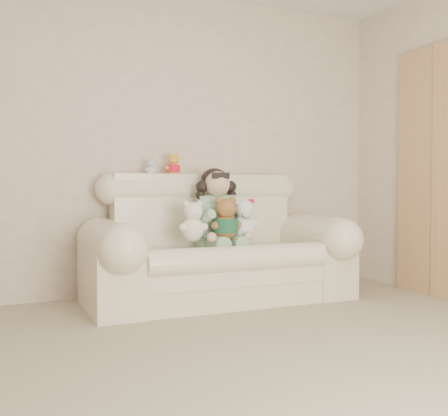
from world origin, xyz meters
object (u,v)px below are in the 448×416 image
(white_cat, at_px, (244,215))
(cream_teddy, at_px, (193,217))
(sofa, at_px, (219,237))
(seated_child, at_px, (217,207))
(brown_teddy, at_px, (225,214))

(white_cat, height_order, cream_teddy, white_cat)
(white_cat, bearing_deg, sofa, 153.71)
(seated_child, xyz_separation_m, cream_teddy, (-0.28, -0.18, -0.07))
(sofa, height_order, white_cat, sofa)
(brown_teddy, xyz_separation_m, cream_teddy, (-0.26, 0.02, -0.02))
(sofa, bearing_deg, cream_teddy, -159.23)
(brown_teddy, bearing_deg, sofa, 109.23)
(cream_teddy, bearing_deg, brown_teddy, -19.11)
(seated_child, relative_size, white_cat, 1.73)
(white_cat, bearing_deg, seated_child, 134.40)
(seated_child, relative_size, cream_teddy, 1.81)
(brown_teddy, relative_size, white_cat, 1.04)
(seated_child, xyz_separation_m, brown_teddy, (-0.01, -0.20, -0.05))
(white_cat, distance_m, cream_teddy, 0.44)
(sofa, height_order, brown_teddy, sofa)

